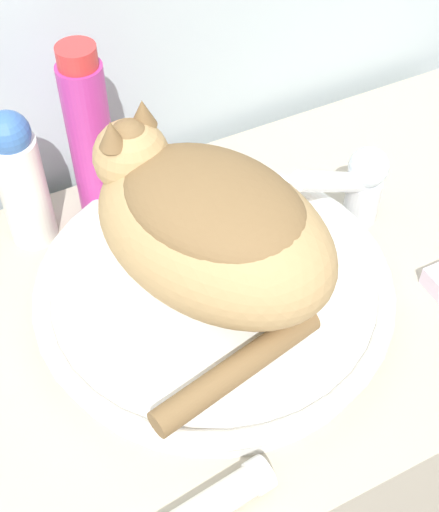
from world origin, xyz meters
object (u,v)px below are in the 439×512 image
(lotion_bottle_white, at_px, (21,179))
(faucet, at_px, (358,183))
(cat, at_px, (208,224))
(cream_tube, at_px, (208,508))
(shampoo_bottle_tall, at_px, (91,140))

(lotion_bottle_white, bearing_deg, faucet, -23.78)
(cat, relative_size, cream_tube, 2.36)
(cream_tube, bearing_deg, shampoo_bottle_tall, 82.35)
(faucet, distance_m, lotion_bottle_white, 0.40)
(faucet, bearing_deg, cat, -1.41)
(faucet, relative_size, cream_tube, 1.08)
(faucet, xyz_separation_m, cream_tube, (-0.33, -0.25, -0.05))
(cat, height_order, shampoo_bottle_tall, shampoo_bottle_tall)
(cat, distance_m, cream_tube, 0.27)
(cat, height_order, lotion_bottle_white, cat)
(faucet, xyz_separation_m, shampoo_bottle_tall, (-0.27, 0.16, 0.05))
(faucet, xyz_separation_m, lotion_bottle_white, (-0.36, 0.16, 0.03))
(lotion_bottle_white, xyz_separation_m, cream_tube, (0.03, -0.41, -0.08))
(faucet, height_order, cream_tube, faucet)
(shampoo_bottle_tall, bearing_deg, lotion_bottle_white, 180.00)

